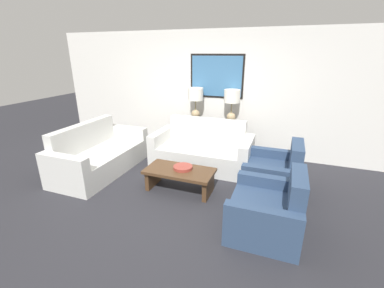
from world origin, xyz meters
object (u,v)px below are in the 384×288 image
coffee_table (180,175)px  decorative_bowl (183,167)px  couch_by_side (99,156)px  table_lamp_left (196,98)px  armchair_near_back_wall (274,174)px  table_lamp_right (232,101)px  couch_by_back_wall (202,151)px  armchair_near_camera (268,211)px  console_table (212,137)px

coffee_table → decorative_bowl: 0.14m
coffee_table → couch_by_side: bearing=174.4°
table_lamp_left → decorative_bowl: table_lamp_left is taller
armchair_near_back_wall → table_lamp_right: bearing=129.5°
table_lamp_right → coffee_table: 2.09m
couch_by_back_wall → coffee_table: (-0.03, -1.10, -0.02)m
couch_by_back_wall → armchair_near_back_wall: couch_by_back_wall is taller
armchair_near_back_wall → armchair_near_camera: 1.12m
table_lamp_right → couch_by_side: size_ratio=0.36×
table_lamp_left → coffee_table: table_lamp_left is taller
couch_by_side → coffee_table: bearing=-5.6°
table_lamp_left → armchair_near_back_wall: 2.41m
coffee_table → armchair_near_camera: bearing=-21.0°
couch_by_side → coffee_table: 1.77m
couch_by_side → console_table: bearing=42.4°
coffee_table → armchair_near_back_wall: armchair_near_back_wall is taller
table_lamp_right → table_lamp_left: bearing=180.0°
table_lamp_left → couch_by_side: 2.34m
console_table → table_lamp_right: 0.94m
console_table → decorative_bowl: console_table is taller
couch_by_side → decorative_bowl: (1.80, -0.12, 0.10)m
console_table → decorative_bowl: size_ratio=4.32×
console_table → armchair_near_back_wall: 1.90m
coffee_table → decorative_bowl: decorative_bowl is taller
console_table → table_lamp_left: (-0.40, -0.00, 0.85)m
coffee_table → couch_by_back_wall: bearing=88.3°
armchair_near_camera → couch_by_back_wall: bearing=130.6°
table_lamp_right → coffee_table: bearing=-103.6°
console_table → couch_by_back_wall: bearing=-90.0°
console_table → coffee_table: console_table is taller
table_lamp_left → couch_by_back_wall: (0.40, -0.70, -0.93)m
armchair_near_camera → couch_by_side: bearing=167.2°
couch_by_side → armchair_near_camera: 3.30m
console_table → couch_by_side: bearing=-137.6°
table_lamp_right → coffee_table: (-0.44, -1.80, -0.96)m
couch_by_back_wall → decorative_bowl: 1.06m
table_lamp_left → decorative_bowl: 1.99m
table_lamp_right → armchair_near_camera: table_lamp_right is taller
console_table → couch_by_back_wall: couch_by_back_wall is taller
armchair_near_back_wall → armchair_near_camera: same height
table_lamp_left → armchair_near_camera: 3.14m
coffee_table → armchair_near_camera: size_ratio=1.16×
couch_by_side → decorative_bowl: size_ratio=6.18×
console_table → coffee_table: 1.81m
console_table → couch_by_back_wall: (0.00, -0.70, -0.08)m
table_lamp_left → console_table: bearing=0.0°
couch_by_back_wall → armchair_near_back_wall: (1.43, -0.54, -0.02)m
couch_by_side → coffee_table: couch_by_side is taller
console_table → armchair_near_camera: size_ratio=1.41×
coffee_table → armchair_near_back_wall: 1.56m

